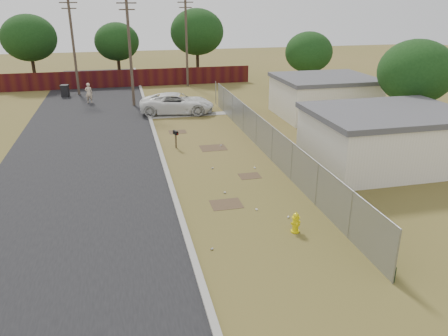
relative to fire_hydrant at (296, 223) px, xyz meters
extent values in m
plane|color=brown|center=(-1.28, 8.08, -0.41)|extent=(120.00, 120.00, 0.00)
cube|color=black|center=(-8.78, 16.08, -0.40)|extent=(9.00, 60.00, 0.02)
cube|color=#98968D|center=(-4.28, 16.08, -0.35)|extent=(0.25, 60.00, 0.12)
cube|color=#98968D|center=(-1.28, 19.58, -0.39)|extent=(6.20, 1.00, 0.03)
cylinder|color=gray|center=(1.82, -3.92, 0.59)|extent=(0.06, 0.06, 2.00)
cylinder|color=gray|center=(1.82, -0.92, 0.59)|extent=(0.06, 0.06, 2.00)
cylinder|color=gray|center=(1.82, 2.08, 0.59)|extent=(0.06, 0.06, 2.00)
cylinder|color=gray|center=(1.82, 5.08, 0.59)|extent=(0.06, 0.06, 2.00)
cylinder|color=gray|center=(1.82, 8.08, 0.59)|extent=(0.06, 0.06, 2.00)
cylinder|color=gray|center=(1.82, 11.08, 0.59)|extent=(0.06, 0.06, 2.00)
cylinder|color=gray|center=(1.82, 14.08, 0.59)|extent=(0.06, 0.06, 2.00)
cylinder|color=gray|center=(1.82, 17.08, 0.59)|extent=(0.06, 0.06, 2.00)
cylinder|color=gray|center=(1.82, 20.08, 0.59)|extent=(0.06, 0.06, 2.00)
cylinder|color=gray|center=(1.82, 23.08, 0.59)|extent=(0.06, 0.06, 2.00)
cylinder|color=gray|center=(1.82, 9.08, 1.59)|extent=(0.04, 26.00, 0.04)
cube|color=gray|center=(1.82, 9.08, 0.59)|extent=(0.01, 26.00, 2.00)
cube|color=black|center=(1.88, 9.08, -0.11)|extent=(0.03, 26.00, 0.60)
cube|color=#42140E|center=(-7.28, 33.08, 0.49)|extent=(30.00, 0.12, 1.80)
cylinder|color=brown|center=(-5.28, 24.08, 4.09)|extent=(0.24, 0.24, 9.00)
cube|color=brown|center=(-5.28, 24.08, 7.99)|extent=(1.60, 0.10, 0.10)
cube|color=brown|center=(-5.28, 24.08, 7.49)|extent=(1.30, 0.10, 0.10)
cylinder|color=brown|center=(-10.28, 30.08, 4.09)|extent=(0.24, 0.24, 9.00)
cube|color=brown|center=(-10.28, 30.08, 7.99)|extent=(1.60, 0.10, 0.10)
cube|color=brown|center=(-10.28, 30.08, 7.49)|extent=(1.30, 0.10, 0.10)
cylinder|color=brown|center=(0.72, 32.08, 4.09)|extent=(0.24, 0.24, 9.00)
cube|color=brown|center=(0.72, 32.08, 7.99)|extent=(1.60, 0.10, 0.10)
cube|color=brown|center=(0.72, 32.08, 7.49)|extent=(1.30, 0.10, 0.10)
cube|color=silver|center=(7.72, 6.08, 0.99)|extent=(8.00, 6.00, 2.80)
cube|color=#49494E|center=(7.72, 6.08, 2.54)|extent=(8.32, 6.24, 0.30)
cube|color=silver|center=(9.22, 17.08, 0.99)|extent=(7.00, 6.00, 2.80)
cube|color=#49494E|center=(9.22, 17.08, 2.54)|extent=(7.28, 6.24, 0.30)
cylinder|color=#2D2214|center=(-15.28, 37.08, 1.24)|extent=(0.36, 0.36, 3.30)
ellipsoid|color=black|center=(-15.28, 37.08, 4.47)|extent=(5.70, 5.70, 4.84)
cylinder|color=#2D2214|center=(-6.28, 38.08, 1.02)|extent=(0.36, 0.36, 2.86)
ellipsoid|color=black|center=(-6.28, 38.08, 3.82)|extent=(4.94, 4.94, 4.20)
cylinder|color=#2D2214|center=(2.72, 37.08, 1.35)|extent=(0.36, 0.36, 3.52)
ellipsoid|color=black|center=(2.72, 37.08, 4.79)|extent=(6.08, 6.08, 5.17)
cylinder|color=#2D2214|center=(11.72, 26.08, 0.91)|extent=(0.36, 0.36, 2.64)
ellipsoid|color=black|center=(11.72, 26.08, 3.49)|extent=(4.56, 4.56, 3.88)
cylinder|color=#2D2214|center=(12.72, 11.08, 1.02)|extent=(0.36, 0.36, 2.86)
ellipsoid|color=black|center=(12.72, 11.08, 3.82)|extent=(4.94, 4.94, 4.20)
cylinder|color=yellow|center=(0.00, 0.01, -0.38)|extent=(0.41, 0.41, 0.06)
cylinder|color=yellow|center=(0.00, 0.01, -0.07)|extent=(0.29, 0.29, 0.60)
cylinder|color=yellow|center=(0.00, 0.01, 0.23)|extent=(0.38, 0.38, 0.05)
sphere|color=yellow|center=(0.00, 0.01, 0.31)|extent=(0.28, 0.28, 0.24)
cylinder|color=yellow|center=(0.00, 0.01, 0.44)|extent=(0.05, 0.05, 0.06)
cylinder|color=yellow|center=(-0.14, -0.02, 0.00)|extent=(0.12, 0.13, 0.11)
cylinder|color=yellow|center=(0.14, 0.03, 0.00)|extent=(0.12, 0.13, 0.11)
cylinder|color=yellow|center=(0.03, -0.14, 0.00)|extent=(0.17, 0.15, 0.14)
cube|color=brown|center=(-3.24, 11.62, 0.06)|extent=(0.11, 0.11, 0.94)
cube|color=black|center=(-3.24, 11.62, 0.55)|extent=(0.31, 0.48, 0.17)
cylinder|color=black|center=(-3.24, 11.62, 0.64)|extent=(0.31, 0.48, 0.17)
cube|color=#A50B0B|center=(-3.16, 11.39, 0.55)|extent=(0.03, 0.04, 0.09)
imported|color=white|center=(-1.97, 20.48, 0.41)|extent=(6.28, 3.69, 1.64)
imported|color=beige|center=(-9.10, 26.10, 0.48)|extent=(0.69, 0.50, 1.78)
cube|color=black|center=(-11.47, 29.37, 0.12)|extent=(0.75, 0.75, 1.06)
cube|color=black|center=(-11.47, 29.37, 0.67)|extent=(0.82, 0.82, 0.09)
cylinder|color=black|center=(-11.19, 29.00, -0.30)|extent=(0.09, 0.23, 0.22)
cylinder|color=silver|center=(-0.93, 2.19, -0.37)|extent=(0.12, 0.12, 0.07)
cylinder|color=#A9AAAE|center=(-1.87, 4.25, -0.37)|extent=(0.12, 0.12, 0.07)
cylinder|color=silver|center=(0.50, 7.09, -0.37)|extent=(0.11, 0.12, 0.07)
cylinder|color=#A9AAAE|center=(-3.51, -0.54, -0.37)|extent=(0.12, 0.10, 0.07)
cylinder|color=silver|center=(-0.43, 11.34, -0.37)|extent=(0.12, 0.11, 0.07)
cylinder|color=#A9AAAE|center=(-1.77, 7.56, -0.37)|extent=(0.11, 0.08, 0.07)
cylinder|color=silver|center=(0.17, 1.19, -0.37)|extent=(0.11, 0.12, 0.07)
camera|label=1|loc=(-6.31, -14.26, 8.27)|focal=35.00mm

